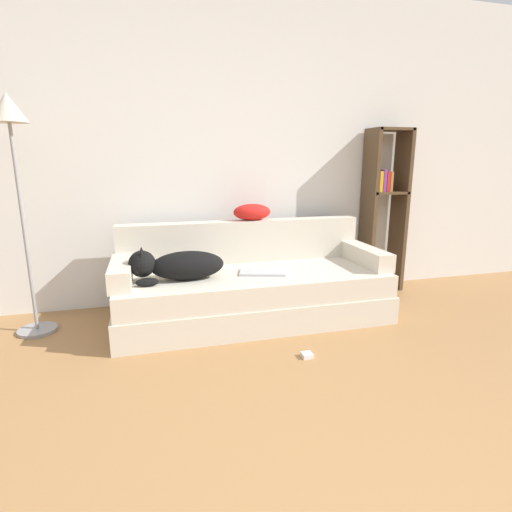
% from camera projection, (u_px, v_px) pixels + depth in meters
% --- Properties ---
extents(wall_back, '(7.74, 0.06, 2.70)m').
position_uv_depth(wall_back, '(220.00, 148.00, 3.45)').
color(wall_back, silver).
rests_on(wall_back, ground_plane).
extents(couch, '(2.11, 0.85, 0.39)m').
position_uv_depth(couch, '(253.00, 295.00, 3.19)').
color(couch, beige).
rests_on(couch, ground_plane).
extents(couch_backrest, '(2.07, 0.15, 0.36)m').
position_uv_depth(couch_backrest, '(242.00, 241.00, 3.43)').
color(couch_backrest, beige).
rests_on(couch_backrest, couch).
extents(couch_arm_left, '(0.15, 0.66, 0.15)m').
position_uv_depth(couch_arm_left, '(121.00, 272.00, 2.87)').
color(couch_arm_left, beige).
rests_on(couch_arm_left, couch).
extents(couch_arm_right, '(0.15, 0.66, 0.15)m').
position_uv_depth(couch_arm_right, '(365.00, 255.00, 3.37)').
color(couch_arm_right, beige).
rests_on(couch_arm_right, couch).
extents(dog, '(0.68, 0.24, 0.25)m').
position_uv_depth(dog, '(177.00, 265.00, 2.89)').
color(dog, black).
rests_on(dog, couch).
extents(laptop, '(0.39, 0.30, 0.02)m').
position_uv_depth(laptop, '(263.00, 272.00, 3.10)').
color(laptop, '#B7B7BC').
rests_on(laptop, couch).
extents(throw_pillow, '(0.32, 0.18, 0.14)m').
position_uv_depth(throw_pillow, '(252.00, 212.00, 3.41)').
color(throw_pillow, red).
rests_on(throw_pillow, couch_backrest).
extents(bookshelf, '(0.37, 0.26, 1.53)m').
position_uv_depth(bookshelf, '(384.00, 202.00, 3.79)').
color(bookshelf, '#4C3823').
rests_on(bookshelf, ground_plane).
extents(floor_lamp, '(0.28, 0.28, 1.67)m').
position_uv_depth(floor_lamp, '(13.00, 149.00, 2.67)').
color(floor_lamp, gray).
rests_on(floor_lamp, ground_plane).
extents(power_adapter, '(0.07, 0.07, 0.03)m').
position_uv_depth(power_adapter, '(307.00, 355.00, 2.58)').
color(power_adapter, silver).
rests_on(power_adapter, ground_plane).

